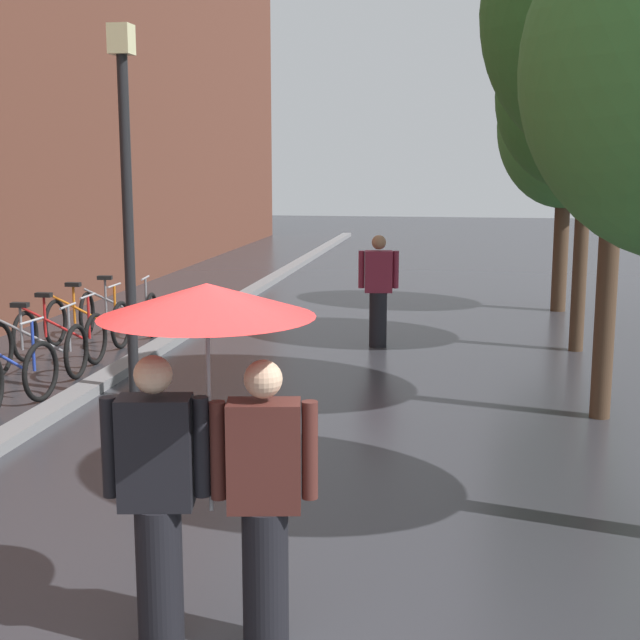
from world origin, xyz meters
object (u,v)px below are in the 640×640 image
street_lamp_post (127,185)px  pedestrian_walking_midground (378,290)px  street_tree_3 (566,127)px  parked_bicycle_6 (88,322)px  parked_bicycle_7 (119,313)px  street_tree_2 (589,96)px  parked_bicycle_5 (60,336)px  street_tree_1 (622,12)px  parked_bicycle_3 (2,366)px  couple_under_umbrella (209,405)px  parked_bicycle_4 (38,349)px

street_lamp_post → pedestrian_walking_midground: size_ratio=2.53×
street_lamp_post → street_tree_3: bearing=52.5°
street_tree_3 → parked_bicycle_6: 8.93m
parked_bicycle_7 → street_lamp_post: 4.30m
parked_bicycle_6 → pedestrian_walking_midground: bearing=10.5°
street_tree_2 → street_tree_3: street_tree_2 is taller
parked_bicycle_5 → parked_bicycle_6: size_ratio=1.00×
street_tree_1 → parked_bicycle_3: (-6.71, -0.32, -3.79)m
parked_bicycle_3 → parked_bicycle_5: (-0.16, 1.84, 0.00)m
street_lamp_post → couple_under_umbrella: bearing=-64.4°
parked_bicycle_6 → street_tree_2: bearing=7.5°
street_tree_2 → street_tree_3: (0.08, 3.55, -0.29)m
parked_bicycle_3 → parked_bicycle_5: size_ratio=1.06×
pedestrian_walking_midground → couple_under_umbrella: bearing=-90.6°
parked_bicycle_4 → pedestrian_walking_midground: 4.86m
street_tree_1 → street_lamp_post: size_ratio=1.38×
parked_bicycle_4 → parked_bicycle_7: same height
parked_bicycle_3 → street_tree_2: bearing=29.1°
parked_bicycle_5 → pedestrian_walking_midground: 4.55m
parked_bicycle_4 → pedestrian_walking_midground: bearing=33.2°
street_tree_2 → parked_bicycle_6: street_tree_2 is taller
street_tree_3 → parked_bicycle_6: (-7.14, -4.48, -2.93)m
street_tree_2 → parked_bicycle_3: 8.47m
street_lamp_post → street_tree_2: bearing=33.4°
parked_bicycle_4 → parked_bicycle_5: 0.84m
parked_bicycle_5 → couple_under_umbrella: bearing=-58.4°
street_tree_1 → street_tree_2: size_ratio=1.16×
street_tree_2 → parked_bicycle_5: street_tree_2 is taller
parked_bicycle_3 → street_lamp_post: size_ratio=0.27×
couple_under_umbrella → street_tree_2: bearing=71.0°
parked_bicycle_4 → parked_bicycle_7: 2.70m
parked_bicycle_6 → street_lamp_post: size_ratio=0.26×
street_tree_1 → parked_bicycle_5: street_tree_1 is taller
street_tree_2 → parked_bicycle_5: size_ratio=4.55×
parked_bicycle_5 → couple_under_umbrella: (4.06, -6.60, 1.03)m
parked_bicycle_4 → street_lamp_post: (1.55, -0.73, 2.07)m
street_tree_3 → pedestrian_walking_midground: (-2.94, -3.71, -2.46)m
parked_bicycle_5 → street_lamp_post: size_ratio=0.26×
parked_bicycle_4 → street_tree_3: bearing=42.3°
street_tree_3 → parked_bicycle_7: bearing=-152.4°
parked_bicycle_3 → street_lamp_post: street_lamp_post is taller
street_tree_3 → couple_under_umbrella: bearing=-104.0°
street_tree_2 → parked_bicycle_6: bearing=-172.5°
parked_bicycle_3 → street_tree_1: bearing=2.7°
street_tree_3 → street_lamp_post: 8.97m
street_tree_2 → parked_bicycle_4: size_ratio=4.48×
parked_bicycle_5 → street_lamp_post: street_lamp_post is taller
street_tree_2 → street_lamp_post: size_ratio=1.19×
parked_bicycle_4 → street_tree_1: bearing=-5.8°
street_tree_1 → parked_bicycle_3: bearing=-177.3°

